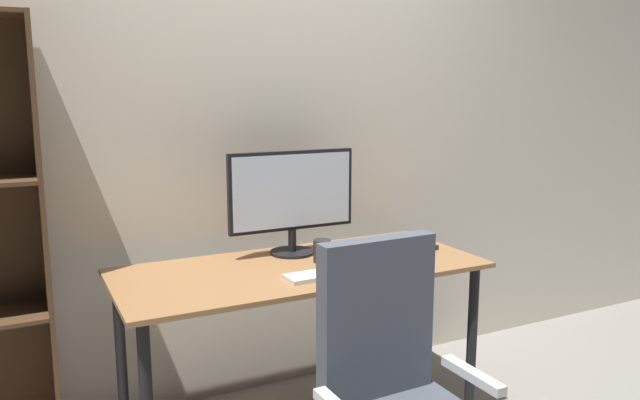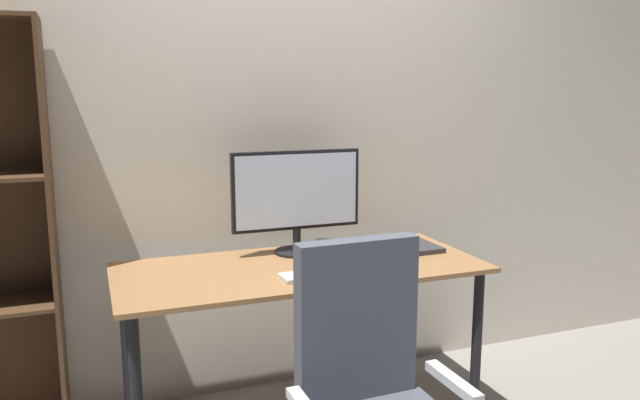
# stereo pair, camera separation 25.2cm
# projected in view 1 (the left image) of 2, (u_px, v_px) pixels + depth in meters

# --- Properties ---
(back_wall) EXTENTS (6.40, 0.10, 2.60)m
(back_wall) POSITION_uv_depth(u_px,v_px,m) (255.00, 125.00, 2.92)
(back_wall) COLOR beige
(back_wall) RESTS_ON ground
(desk) EXTENTS (1.52, 0.67, 0.74)m
(desk) POSITION_uv_depth(u_px,v_px,m) (301.00, 286.00, 2.59)
(desk) COLOR olive
(desk) RESTS_ON ground
(monitor) EXTENTS (0.59, 0.20, 0.46)m
(monitor) POSITION_uv_depth(u_px,v_px,m) (292.00, 195.00, 2.72)
(monitor) COLOR black
(monitor) RESTS_ON desk
(keyboard) EXTENTS (0.29, 0.12, 0.02)m
(keyboard) POSITION_uv_depth(u_px,v_px,m) (321.00, 275.00, 2.42)
(keyboard) COLOR silver
(keyboard) RESTS_ON desk
(mouse) EXTENTS (0.06, 0.10, 0.03)m
(mouse) POSITION_uv_depth(u_px,v_px,m) (372.00, 265.00, 2.52)
(mouse) COLOR black
(mouse) RESTS_ON desk
(coffee_mug) EXTENTS (0.09, 0.08, 0.10)m
(coffee_mug) POSITION_uv_depth(u_px,v_px,m) (322.00, 251.00, 2.62)
(coffee_mug) COLOR black
(coffee_mug) RESTS_ON desk
(laptop) EXTENTS (0.33, 0.24, 0.02)m
(laptop) POSITION_uv_depth(u_px,v_px,m) (396.00, 246.00, 2.85)
(laptop) COLOR #2D2D30
(laptop) RESTS_ON desk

